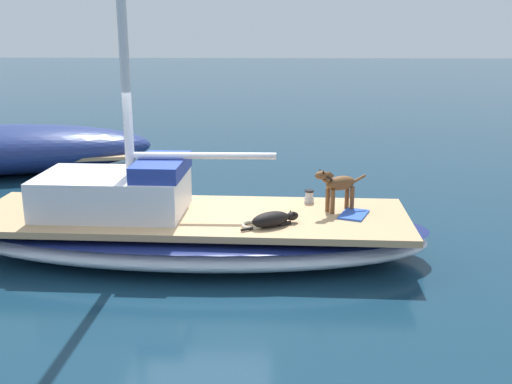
# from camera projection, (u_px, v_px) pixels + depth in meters

# --- Properties ---
(ground_plane) EXTENTS (120.00, 120.00, 0.00)m
(ground_plane) POSITION_uv_depth(u_px,v_px,m) (192.00, 254.00, 9.38)
(ground_plane) COLOR #143347
(sailboat_main) EXTENTS (2.76, 7.32, 0.66)m
(sailboat_main) POSITION_uv_depth(u_px,v_px,m) (191.00, 233.00, 9.29)
(sailboat_main) COLOR white
(sailboat_main) RESTS_ON ground
(cabin_house) EXTENTS (1.48, 2.27, 0.84)m
(cabin_house) POSITION_uv_depth(u_px,v_px,m) (118.00, 190.00, 9.19)
(cabin_house) COLOR silver
(cabin_house) RESTS_ON sailboat_main
(dog_black) EXTENTS (0.58, 0.85, 0.22)m
(dog_black) POSITION_uv_depth(u_px,v_px,m) (273.00, 219.00, 8.59)
(dog_black) COLOR black
(dog_black) RESTS_ON sailboat_main
(dog_brown) EXTENTS (0.54, 0.86, 0.70)m
(dog_brown) POSITION_uv_depth(u_px,v_px,m) (338.00, 185.00, 9.21)
(dog_brown) COLOR brown
(dog_brown) RESTS_ON sailboat_main
(deck_winch) EXTENTS (0.16, 0.16, 0.21)m
(deck_winch) POSITION_uv_depth(u_px,v_px,m) (309.00, 197.00, 9.76)
(deck_winch) COLOR #B7B7BC
(deck_winch) RESTS_ON sailboat_main
(coiled_rope) EXTENTS (0.32, 0.32, 0.04)m
(coiled_rope) POSITION_uv_depth(u_px,v_px,m) (253.00, 225.00, 8.60)
(coiled_rope) COLOR beige
(coiled_rope) RESTS_ON sailboat_main
(deck_towel) EXTENTS (0.65, 0.54, 0.03)m
(deck_towel) POSITION_uv_depth(u_px,v_px,m) (354.00, 215.00, 9.11)
(deck_towel) COLOR blue
(deck_towel) RESTS_ON sailboat_main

